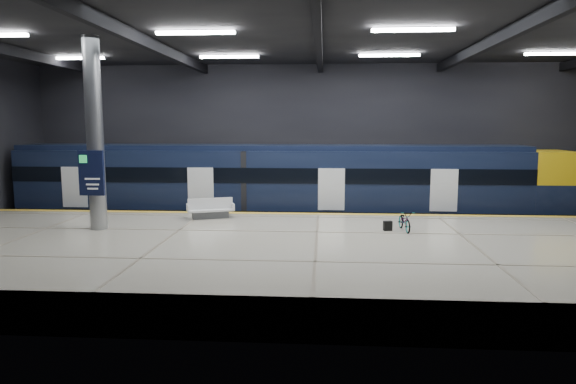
# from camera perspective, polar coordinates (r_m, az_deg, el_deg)

# --- Properties ---
(ground) EXTENTS (30.00, 30.00, 0.00)m
(ground) POSITION_cam_1_polar(r_m,az_deg,el_deg) (19.61, 3.26, -6.99)
(ground) COLOR black
(ground) RESTS_ON ground
(room_shell) EXTENTS (30.10, 16.10, 8.05)m
(room_shell) POSITION_cam_1_polar(r_m,az_deg,el_deg) (19.01, 3.38, 9.95)
(room_shell) COLOR black
(room_shell) RESTS_ON ground
(platform) EXTENTS (30.00, 11.00, 1.10)m
(platform) POSITION_cam_1_polar(r_m,az_deg,el_deg) (17.05, 3.15, -7.30)
(platform) COLOR beige
(platform) RESTS_ON ground
(safety_strip) EXTENTS (30.00, 0.40, 0.01)m
(safety_strip) POSITION_cam_1_polar(r_m,az_deg,el_deg) (22.07, 3.38, -2.42)
(safety_strip) COLOR gold
(safety_strip) RESTS_ON platform
(rails) EXTENTS (30.00, 1.52, 0.16)m
(rails) POSITION_cam_1_polar(r_m,az_deg,el_deg) (24.96, 3.43, -3.66)
(rails) COLOR gray
(rails) RESTS_ON ground
(train) EXTENTS (29.40, 2.84, 3.79)m
(train) POSITION_cam_1_polar(r_m,az_deg,el_deg) (24.66, 2.00, 0.87)
(train) COLOR black
(train) RESTS_ON ground
(bench) EXTENTS (2.03, 1.38, 0.83)m
(bench) POSITION_cam_1_polar(r_m,az_deg,el_deg) (21.22, -8.61, -2.11)
(bench) COLOR #595B60
(bench) RESTS_ON platform
(bicycle) EXTENTS (0.66, 1.46, 0.74)m
(bicycle) POSITION_cam_1_polar(r_m,az_deg,el_deg) (18.95, 12.84, -3.13)
(bicycle) COLOR #99999E
(bicycle) RESTS_ON platform
(pannier_bag) EXTENTS (0.33, 0.24, 0.35)m
(pannier_bag) POSITION_cam_1_polar(r_m,az_deg,el_deg) (18.90, 11.02, -3.71)
(pannier_bag) COLOR black
(pannier_bag) RESTS_ON platform
(info_column) EXTENTS (0.90, 0.78, 6.90)m
(info_column) POSITION_cam_1_polar(r_m,az_deg,el_deg) (19.76, -20.69, 5.74)
(info_column) COLOR #9EA0A5
(info_column) RESTS_ON platform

